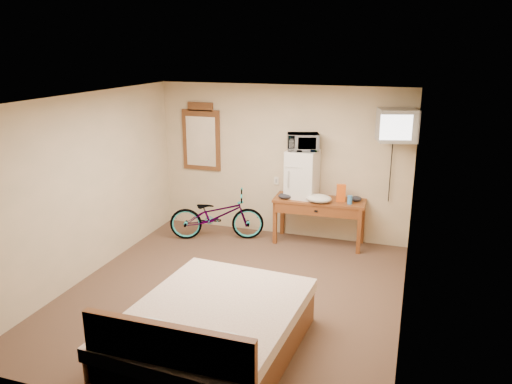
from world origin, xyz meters
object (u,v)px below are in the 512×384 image
crt_television (397,125)px  bicycle (217,215)px  mini_fridge (302,174)px  desk (319,206)px  bed (211,333)px  wall_mirror (201,138)px  blue_cup (350,200)px  microwave (303,142)px

crt_television → bicycle: (-2.73, -0.31, -1.57)m
crt_television → bicycle: 3.17m
crt_television → mini_fridge: bearing=178.2°
desk → mini_fridge: mini_fridge is taller
desk → crt_television: crt_television is taller
mini_fridge → bicycle: (-1.34, -0.35, -0.72)m
bed → bicycle: bearing=111.4°
crt_television → wall_mirror: crt_television is taller
blue_cup → bicycle: bearing=-174.2°
bicycle → crt_television: bearing=-102.8°
microwave → wall_mirror: 1.84m
mini_fridge → bed: mini_fridge is taller
microwave → wall_mirror: (-1.83, 0.21, -0.07)m
desk → blue_cup: size_ratio=11.03×
microwave → mini_fridge: bearing=-140.9°
microwave → blue_cup: size_ratio=3.65×
bed → desk: bearing=82.7°
microwave → bicycle: 1.86m
microwave → bed: bearing=-109.4°
desk → bicycle: size_ratio=0.94×
desk → blue_cup: blue_cup is taller
crt_television → microwave: bearing=178.2°
bicycle → bed: (1.21, -3.09, -0.11)m
microwave → blue_cup: (0.79, -0.13, -0.83)m
bicycle → microwave: bearing=-94.6°
wall_mirror → bed: 4.22m
mini_fridge → wall_mirror: bearing=173.5°
blue_cup → crt_television: 1.32m
blue_cup → bicycle: 2.18m
bicycle → blue_cup: bearing=-103.4°
blue_cup → microwave: bearing=170.4°
microwave → wall_mirror: size_ratio=0.42×
microwave → bed: (-0.13, -3.43, -1.35)m
desk → bicycle: bearing=-170.2°
wall_mirror → bed: bearing=-65.0°
microwave → crt_television: size_ratio=0.73×
wall_mirror → bicycle: bearing=-48.7°
mini_fridge → bed: (-0.13, -3.43, -0.84)m
blue_cup → bed: size_ratio=0.06×
wall_mirror → bed: (1.70, -3.64, -1.28)m
desk → wall_mirror: 2.34m
bed → microwave: bearing=87.8°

